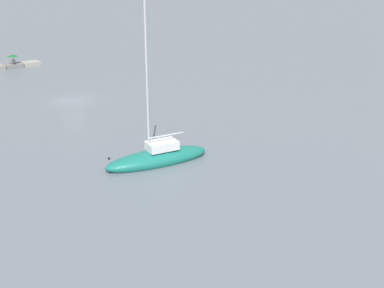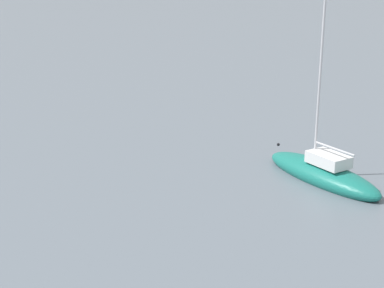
% 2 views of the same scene
% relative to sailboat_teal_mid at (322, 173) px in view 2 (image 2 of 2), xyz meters
% --- Properties ---
extents(sailboat_teal_mid, '(8.65, 3.35, 12.83)m').
position_rel_sailboat_teal_mid_xyz_m(sailboat_teal_mid, '(0.00, 0.00, 0.00)').
color(sailboat_teal_mid, '#197266').
rests_on(sailboat_teal_mid, ground_plane).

